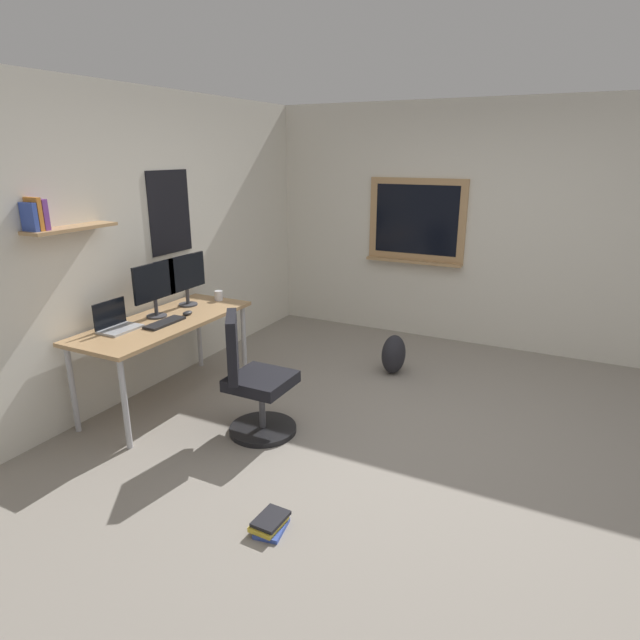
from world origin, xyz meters
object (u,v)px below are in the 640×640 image
object	(u,v)px
monitor_secondary	(187,276)
backpack	(394,354)
monitor_primary	(155,286)
desk	(165,327)
laptop	(116,323)
keyboard	(165,323)
office_chair	(253,384)
book_stack_on_floor	(270,524)
computer_mouse	(188,313)
coffee_mug	(219,296)

from	to	relation	value
monitor_secondary	backpack	xyz separation A→B (m)	(1.02, -1.63, -0.81)
monitor_primary	backpack	world-z (taller)	monitor_primary
desk	laptop	xyz separation A→B (m)	(-0.36, 0.16, 0.12)
keyboard	office_chair	bearing A→B (deg)	-93.55
laptop	monitor_secondary	xyz separation A→B (m)	(0.80, -0.05, 0.22)
office_chair	backpack	world-z (taller)	office_chair
office_chair	book_stack_on_floor	world-z (taller)	office_chair
monitor_primary	computer_mouse	size ratio (longest dim) A/B	4.46
monitor_secondary	coffee_mug	world-z (taller)	monitor_secondary
laptop	computer_mouse	bearing A→B (deg)	-22.99
book_stack_on_floor	coffee_mug	bearing A→B (deg)	43.25
keyboard	coffee_mug	world-z (taller)	coffee_mug
desk	book_stack_on_floor	world-z (taller)	desk
office_chair	monitor_secondary	bearing A→B (deg)	61.66
laptop	book_stack_on_floor	xyz separation A→B (m)	(-0.67, -1.82, -0.75)
monitor_primary	monitor_secondary	xyz separation A→B (m)	(0.40, 0.00, 0.00)
coffee_mug	backpack	distance (m)	1.77
monitor_primary	keyboard	distance (m)	0.34
office_chair	coffee_mug	bearing A→B (deg)	47.96
office_chair	monitor_secondary	xyz separation A→B (m)	(0.58, 1.07, 0.60)
office_chair	desk	bearing A→B (deg)	82.02
coffee_mug	backpack	bearing A→B (deg)	-63.09
monitor_primary	book_stack_on_floor	distance (m)	2.29
computer_mouse	desk	bearing A→B (deg)	157.53
computer_mouse	coffee_mug	size ratio (longest dim) A/B	1.13
monitor_secondary	backpack	distance (m)	2.09
monitor_primary	desk	bearing A→B (deg)	-110.54
office_chair	computer_mouse	distance (m)	1.00
coffee_mug	office_chair	bearing A→B (deg)	-132.04
monitor_secondary	monitor_primary	bearing A→B (deg)	180.00
coffee_mug	monitor_secondary	bearing A→B (deg)	151.85
monitor_secondary	book_stack_on_floor	world-z (taller)	monitor_secondary
monitor_secondary	keyboard	bearing A→B (deg)	-160.02
laptop	coffee_mug	distance (m)	1.08
desk	backpack	distance (m)	2.16
monitor_secondary	keyboard	xyz separation A→B (m)	(-0.52, -0.19, -0.26)
keyboard	computer_mouse	bearing A→B (deg)	-0.00
monitor_secondary	laptop	bearing A→B (deg)	176.56
monitor_primary	coffee_mug	size ratio (longest dim) A/B	5.04
monitor_secondary	book_stack_on_floor	size ratio (longest dim) A/B	1.98
backpack	monitor_primary	bearing A→B (deg)	131.03
office_chair	keyboard	distance (m)	0.94
desk	monitor_secondary	size ratio (longest dim) A/B	3.46
keyboard	backpack	bearing A→B (deg)	-43.11
monitor_primary	backpack	bearing A→B (deg)	-48.97
laptop	desk	bearing A→B (deg)	-23.27
monitor_primary	book_stack_on_floor	world-z (taller)	monitor_primary
monitor_primary	keyboard	xyz separation A→B (m)	(-0.12, -0.19, -0.26)
monitor_secondary	computer_mouse	world-z (taller)	monitor_secondary
desk	coffee_mug	world-z (taller)	coffee_mug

